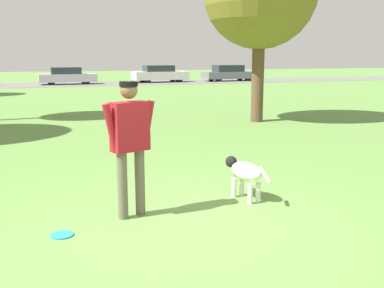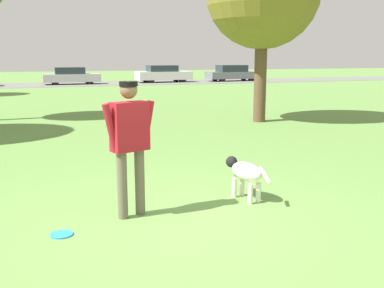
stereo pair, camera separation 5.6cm
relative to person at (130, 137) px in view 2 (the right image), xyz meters
name	(u,v)px [view 2 (the right image)]	position (x,y,z in m)	size (l,w,h in m)	color
ground_plane	(171,225)	(0.39, -0.50, -1.06)	(120.00, 120.00, 0.00)	#608C42
far_road_strip	(56,84)	(0.39, 29.32, -1.06)	(120.00, 6.00, 0.01)	slate
person	(130,137)	(0.00, 0.00, 0.00)	(0.74, 0.36, 1.77)	#665B4C
dog	(245,173)	(1.71, 0.16, -0.66)	(0.40, 0.97, 0.59)	silver
frisbee	(62,234)	(-0.92, -0.37, -1.05)	(0.26, 0.26, 0.02)	#268CE5
parked_car_silver	(71,76)	(1.51, 29.24, -0.45)	(4.13, 1.67, 1.26)	#B7B7BC
parked_car_white	(163,74)	(8.72, 29.56, -0.39)	(4.41, 1.93, 1.35)	white
parked_car_grey	(233,73)	(14.73, 29.37, -0.41)	(4.61, 1.83, 1.34)	slate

